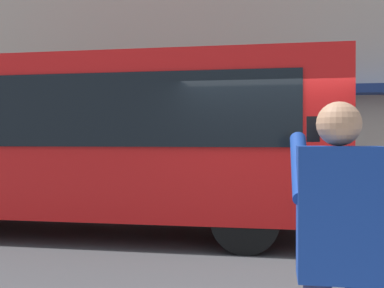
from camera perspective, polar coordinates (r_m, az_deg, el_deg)
The scene contains 3 objects.
ground_plane at distance 7.33m, azimuth 9.36°, elevation -12.52°, with size 60.00×60.00×0.00m, color #38383A.
red_bus at distance 8.59m, azimuth -13.51°, elevation 0.72°, with size 9.05×2.54×3.08m.
pedestrian_photographer at distance 2.47m, azimuth 17.53°, elevation -11.67°, with size 0.53×0.52×1.70m.
Camera 1 is at (-0.10, 7.14, 1.67)m, focal length 43.69 mm.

